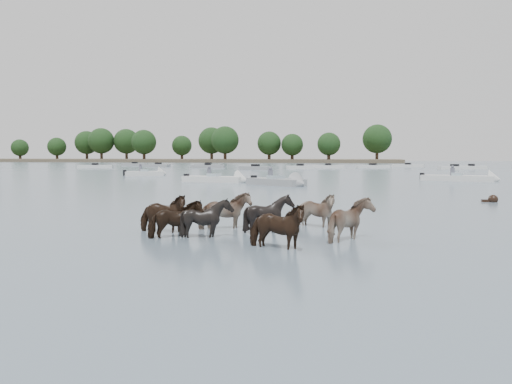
# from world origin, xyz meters

# --- Properties ---
(ground) EXTENTS (400.00, 400.00, 0.00)m
(ground) POSITION_xyz_m (0.00, 0.00, 0.00)
(ground) COLOR slate
(ground) RESTS_ON ground
(shoreline) EXTENTS (160.00, 30.00, 1.00)m
(shoreline) POSITION_xyz_m (-70.00, 150.00, 0.50)
(shoreline) COLOR #4C4233
(shoreline) RESTS_ON ground
(pony_herd) EXTENTS (6.55, 4.80, 1.28)m
(pony_herd) POSITION_xyz_m (-1.57, 0.23, 0.44)
(pony_herd) COLOR black
(pony_herd) RESTS_ON ground
(swimming_pony) EXTENTS (0.72, 0.44, 0.44)m
(swimming_pony) POSITION_xyz_m (7.02, 12.26, 0.10)
(swimming_pony) COLOR black
(swimming_pony) RESTS_ON ground
(motorboat_a) EXTENTS (5.79, 2.38, 1.92)m
(motorboat_a) POSITION_xyz_m (-10.26, 25.81, 0.23)
(motorboat_a) COLOR silver
(motorboat_a) RESTS_ON ground
(motorboat_b) EXTENTS (5.20, 4.21, 1.92)m
(motorboat_b) POSITION_xyz_m (-4.72, 22.65, 0.23)
(motorboat_b) COLOR gray
(motorboat_b) RESTS_ON ground
(motorboat_c) EXTENTS (6.44, 3.32, 1.92)m
(motorboat_c) POSITION_xyz_m (9.32, 32.28, 0.22)
(motorboat_c) COLOR silver
(motorboat_c) RESTS_ON ground
(motorboat_f) EXTENTS (4.63, 3.74, 1.92)m
(motorboat_f) POSITION_xyz_m (-21.78, 36.85, 0.23)
(motorboat_f) COLOR silver
(motorboat_f) RESTS_ON ground
(distant_flotilla) EXTENTS (105.49, 28.58, 0.93)m
(distant_flotilla) POSITION_xyz_m (-0.27, 74.85, 0.26)
(distant_flotilla) COLOR gray
(distant_flotilla) RESTS_ON ground
(treeline) EXTENTS (153.89, 23.71, 12.35)m
(treeline) POSITION_xyz_m (-71.20, 151.05, 6.93)
(treeline) COLOR #382619
(treeline) RESTS_ON ground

